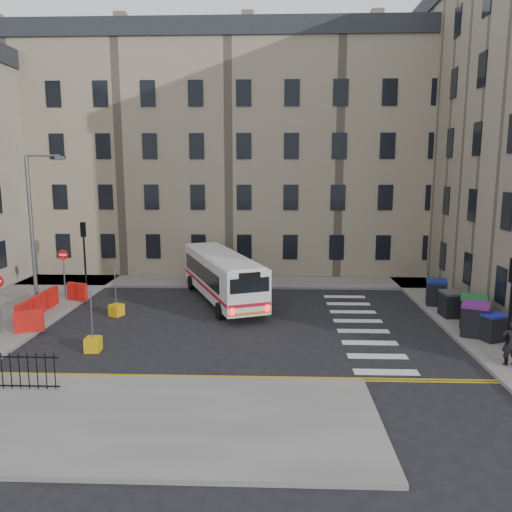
# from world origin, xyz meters

# --- Properties ---
(ground) EXTENTS (120.00, 120.00, 0.00)m
(ground) POSITION_xyz_m (0.00, 0.00, 0.00)
(ground) COLOR black
(ground) RESTS_ON ground
(pavement_north) EXTENTS (36.00, 3.20, 0.15)m
(pavement_north) POSITION_xyz_m (-6.00, 8.60, 0.07)
(pavement_north) COLOR slate
(pavement_north) RESTS_ON ground
(pavement_east) EXTENTS (2.40, 26.00, 0.15)m
(pavement_east) POSITION_xyz_m (9.00, 4.00, 0.07)
(pavement_east) COLOR slate
(pavement_east) RESTS_ON ground
(pavement_west) EXTENTS (6.00, 22.00, 0.15)m
(pavement_west) POSITION_xyz_m (-14.00, 1.00, 0.07)
(pavement_west) COLOR slate
(pavement_west) RESTS_ON ground
(pavement_sw) EXTENTS (20.00, 6.00, 0.15)m
(pavement_sw) POSITION_xyz_m (-7.00, -10.00, 0.07)
(pavement_sw) COLOR slate
(pavement_sw) RESTS_ON ground
(terrace_north) EXTENTS (38.30, 10.80, 17.20)m
(terrace_north) POSITION_xyz_m (-7.00, 15.50, 8.62)
(terrace_north) COLOR gray
(terrace_north) RESTS_ON ground
(traffic_light_east) EXTENTS (0.28, 0.22, 4.10)m
(traffic_light_east) POSITION_xyz_m (8.60, -5.50, 2.87)
(traffic_light_east) COLOR black
(traffic_light_east) RESTS_ON pavement_east
(traffic_light_nw) EXTENTS (0.28, 0.22, 4.10)m
(traffic_light_nw) POSITION_xyz_m (-12.00, 6.50, 2.87)
(traffic_light_nw) COLOR black
(traffic_light_nw) RESTS_ON pavement_west
(streetlamp) EXTENTS (0.50, 0.22, 8.14)m
(streetlamp) POSITION_xyz_m (-13.00, 2.00, 4.34)
(streetlamp) COLOR #595B5E
(streetlamp) RESTS_ON pavement_west
(no_entry_north) EXTENTS (0.60, 0.08, 3.00)m
(no_entry_north) POSITION_xyz_m (-12.50, 4.50, 2.08)
(no_entry_north) COLOR #595B5E
(no_entry_north) RESTS_ON pavement_west
(roadworks_barriers) EXTENTS (1.66, 6.26, 1.00)m
(roadworks_barriers) POSITION_xyz_m (-11.84, 0.50, 0.65)
(roadworks_barriers) COLOR red
(roadworks_barriers) RESTS_ON pavement_west
(bus) EXTENTS (5.68, 9.93, 2.67)m
(bus) POSITION_xyz_m (-3.15, 3.98, 1.54)
(bus) COLOR silver
(bus) RESTS_ON ground
(wheelie_bin_a) EXTENTS (1.29, 1.36, 1.19)m
(wheelie_bin_a) POSITION_xyz_m (9.19, -2.59, 0.75)
(wheelie_bin_a) COLOR black
(wheelie_bin_a) RESTS_ON pavement_east
(wheelie_bin_b) EXTENTS (1.58, 1.67, 1.45)m
(wheelie_bin_b) POSITION_xyz_m (8.77, -1.98, 0.88)
(wheelie_bin_b) COLOR black
(wheelie_bin_b) RESTS_ON pavement_east
(wheelie_bin_c) EXTENTS (1.55, 1.65, 1.46)m
(wheelie_bin_c) POSITION_xyz_m (9.16, -0.74, 0.89)
(wheelie_bin_c) COLOR black
(wheelie_bin_c) RESTS_ON pavement_east
(wheelie_bin_d) EXTENTS (1.08, 1.22, 1.27)m
(wheelie_bin_d) POSITION_xyz_m (8.74, 0.90, 0.79)
(wheelie_bin_d) COLOR black
(wheelie_bin_d) RESTS_ON pavement_east
(wheelie_bin_e) EXTENTS (1.34, 1.46, 1.36)m
(wheelie_bin_e) POSITION_xyz_m (8.69, 3.17, 0.84)
(wheelie_bin_e) COLOR black
(wheelie_bin_e) RESTS_ON pavement_east
(pedestrian) EXTENTS (0.65, 0.45, 1.74)m
(pedestrian) POSITION_xyz_m (8.70, -5.47, 1.02)
(pedestrian) COLOR black
(pedestrian) RESTS_ON pavement_east
(bollard_yellow) EXTENTS (0.80, 0.80, 0.60)m
(bollard_yellow) POSITION_xyz_m (-8.30, 0.87, 0.30)
(bollard_yellow) COLOR #DF9C0C
(bollard_yellow) RESTS_ON ground
(bollard_chevron) EXTENTS (0.61, 0.61, 0.60)m
(bollard_chevron) POSITION_xyz_m (-7.66, -4.25, 0.30)
(bollard_chevron) COLOR gold
(bollard_chevron) RESTS_ON ground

